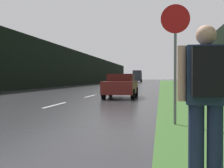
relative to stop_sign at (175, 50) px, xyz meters
The scene contains 9 objects.
grass_verge 33.19m from the stop_sign, 85.64° to the left, with size 6.00×240.00×0.02m, color #386028.
lane_stripe_c 7.54m from the stop_sign, 133.72° to the left, with size 0.12×3.00×0.01m, color silver.
lane_stripe_d 13.40m from the stop_sign, 112.32° to the left, with size 0.12×3.00×0.01m, color silver.
treeline_far_side 45.78m from the stop_sign, 109.91° to the left, with size 2.00×140.00×5.94m, color black.
treeline_near_side 43.92m from the stop_sign, 78.80° to the left, with size 2.00×140.00×8.07m, color black.
stop_sign is the anchor object (origin of this frame).
hitchhiker_with_backpack 4.70m from the stop_sign, 88.48° to the right, with size 0.62×0.42×1.79m.
car_passing_near 11.17m from the stop_sign, 104.38° to the left, with size 1.89×4.12×1.47m.
delivery_truck 87.61m from the stop_sign, 94.79° to the left, with size 2.54×7.77×3.54m.
Camera 1 is at (4.66, -1.17, 1.20)m, focal length 50.00 mm.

